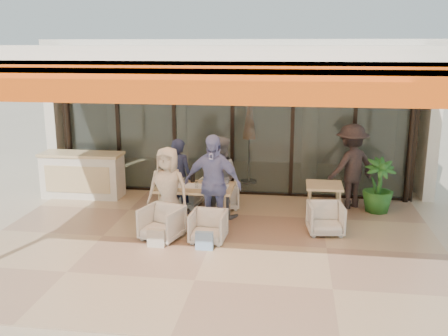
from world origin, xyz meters
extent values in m
plane|color=#C6B293|center=(0.00, 0.00, 0.00)|extent=(70.00, 70.00, 0.00)
cube|color=tan|center=(0.00, 0.00, 0.01)|extent=(8.00, 6.00, 0.01)
cube|color=silver|center=(0.00, 0.00, 3.30)|extent=(8.00, 6.00, 0.20)
cube|color=#D7480B|center=(0.00, -2.94, 3.02)|extent=(8.00, 0.12, 0.45)
cube|color=orange|center=(0.00, -2.25, 3.14)|extent=(8.00, 1.50, 0.06)
cylinder|color=black|center=(-3.88, 2.88, 1.60)|extent=(0.12, 0.12, 3.20)
cylinder|color=black|center=(3.88, 2.88, 1.60)|extent=(0.12, 0.12, 3.20)
cube|color=#9EADA3|center=(0.00, 3.00, 1.60)|extent=(8.00, 0.03, 3.20)
cube|color=black|center=(0.00, 3.00, 0.04)|extent=(8.00, 0.10, 0.08)
cube|color=black|center=(0.00, 3.00, 3.16)|extent=(8.00, 0.10, 0.08)
cube|color=black|center=(-4.00, 3.00, 1.60)|extent=(0.08, 0.10, 3.20)
cube|color=black|center=(-2.70, 3.00, 1.60)|extent=(0.08, 0.10, 3.20)
cube|color=black|center=(-1.35, 3.00, 1.60)|extent=(0.08, 0.10, 3.20)
cube|color=black|center=(0.00, 3.00, 1.60)|extent=(0.08, 0.10, 3.20)
cube|color=black|center=(1.35, 3.00, 1.60)|extent=(0.08, 0.10, 3.20)
cube|color=black|center=(2.70, 3.00, 1.60)|extent=(0.08, 0.10, 3.20)
cube|color=black|center=(4.00, 3.00, 1.60)|extent=(0.08, 0.10, 3.20)
cube|color=silver|center=(0.00, 6.50, 1.70)|extent=(9.00, 0.25, 3.40)
cube|color=silver|center=(-4.40, 4.75, 1.70)|extent=(0.25, 3.50, 3.40)
cube|color=silver|center=(4.40, 4.75, 1.70)|extent=(0.25, 3.50, 3.40)
cube|color=silver|center=(0.00, 4.75, 3.40)|extent=(9.00, 3.50, 0.25)
cube|color=#E0C788|center=(0.00, 4.75, 0.01)|extent=(8.00, 3.50, 0.02)
cylinder|color=silver|center=(-1.60, 4.60, 1.50)|extent=(0.40, 0.40, 3.00)
cylinder|color=silver|center=(1.80, 4.60, 1.50)|extent=(0.40, 0.40, 3.00)
cylinder|color=black|center=(-1.20, 4.20, 3.00)|extent=(0.03, 0.03, 0.70)
cube|color=black|center=(-1.20, 4.20, 2.55)|extent=(0.30, 0.30, 0.40)
sphere|color=#FFBF72|center=(-1.20, 4.20, 2.55)|extent=(0.18, 0.18, 0.18)
cylinder|color=black|center=(2.30, 4.20, 3.00)|extent=(0.03, 0.03, 0.70)
cube|color=black|center=(2.30, 4.20, 2.55)|extent=(0.30, 0.30, 0.40)
sphere|color=#FFBF72|center=(2.30, 4.20, 2.55)|extent=(0.18, 0.18, 0.18)
cylinder|color=black|center=(0.30, 4.00, 0.05)|extent=(0.40, 0.40, 0.05)
cylinder|color=black|center=(0.30, 4.00, 1.05)|extent=(0.04, 0.04, 2.10)
cone|color=orange|center=(0.30, 4.00, 1.70)|extent=(0.32, 0.32, 1.10)
cube|color=silver|center=(-3.35, 2.30, 0.50)|extent=(1.80, 0.60, 1.00)
cube|color=#E0C788|center=(-3.35, 2.30, 1.01)|extent=(1.85, 0.65, 0.06)
cube|color=#E0C788|center=(-3.35, 1.99, 0.50)|extent=(1.50, 0.02, 0.60)
cube|color=#E0C788|center=(-0.48, 0.99, 0.72)|extent=(1.50, 0.90, 0.05)
cube|color=white|center=(-0.48, 0.99, 0.74)|extent=(1.30, 0.35, 0.01)
cylinder|color=#E0C788|center=(-1.10, 0.67, 0.35)|extent=(0.06, 0.06, 0.70)
cylinder|color=#E0C788|center=(0.14, 0.67, 0.35)|extent=(0.06, 0.06, 0.70)
cylinder|color=#E0C788|center=(-1.10, 1.31, 0.35)|extent=(0.06, 0.06, 0.70)
cylinder|color=#E0C788|center=(0.14, 1.31, 0.35)|extent=(0.06, 0.06, 0.70)
cylinder|color=white|center=(-0.93, 0.84, 0.81)|extent=(0.06, 0.06, 0.11)
cylinder|color=white|center=(-0.73, 1.19, 0.81)|extent=(0.06, 0.06, 0.11)
cylinder|color=white|center=(-0.43, 0.89, 0.81)|extent=(0.06, 0.06, 0.11)
cylinder|color=white|center=(-0.18, 1.17, 0.81)|extent=(0.06, 0.06, 0.11)
cylinder|color=white|center=(0.02, 0.79, 0.81)|extent=(0.06, 0.06, 0.11)
cylinder|color=#8D4E14|center=(-1.03, 1.14, 0.83)|extent=(0.07, 0.07, 0.16)
cylinder|color=black|center=(-0.58, 1.27, 0.83)|extent=(0.09, 0.09, 0.17)
cylinder|color=black|center=(-0.58, 1.27, 0.93)|extent=(0.10, 0.10, 0.01)
cylinder|color=white|center=(-0.93, 0.69, 0.76)|extent=(0.22, 0.22, 0.01)
cylinder|color=white|center=(-0.03, 0.69, 0.76)|extent=(0.22, 0.22, 0.01)
cylinder|color=white|center=(-0.93, 1.31, 0.76)|extent=(0.22, 0.22, 0.01)
cylinder|color=white|center=(-0.03, 1.31, 0.76)|extent=(0.22, 0.22, 0.01)
imported|color=white|center=(-0.90, 1.94, 0.35)|extent=(0.76, 0.73, 0.69)
imported|color=white|center=(-0.06, 1.94, 0.31)|extent=(0.72, 0.70, 0.63)
imported|color=white|center=(-0.90, 0.04, 0.34)|extent=(0.82, 0.79, 0.68)
imported|color=white|center=(-0.06, 0.04, 0.31)|extent=(0.64, 0.60, 0.63)
imported|color=#181D36|center=(-0.90, 1.44, 0.80)|extent=(0.67, 0.53, 1.59)
imported|color=slate|center=(-0.06, 1.44, 0.83)|extent=(0.97, 0.86, 1.65)
imported|color=beige|center=(-0.90, 0.54, 0.80)|extent=(0.84, 0.60, 1.59)
imported|color=#757FC4|center=(-0.06, 0.54, 0.93)|extent=(1.15, 0.63, 1.85)
cube|color=silver|center=(-0.90, -0.36, 0.17)|extent=(0.30, 0.10, 0.34)
cube|color=#99BFD8|center=(-0.06, -0.36, 0.17)|extent=(0.30, 0.10, 0.34)
cube|color=#E0C788|center=(2.01, 1.47, 0.72)|extent=(0.70, 0.70, 0.05)
cylinder|color=#E0C788|center=(1.73, 1.19, 0.35)|extent=(0.05, 0.05, 0.70)
cylinder|color=#E0C788|center=(2.29, 1.19, 0.35)|extent=(0.05, 0.05, 0.70)
cylinder|color=#E0C788|center=(1.73, 1.75, 0.35)|extent=(0.05, 0.05, 0.70)
cylinder|color=#E0C788|center=(2.29, 1.75, 0.35)|extent=(0.05, 0.05, 0.70)
imported|color=white|center=(2.01, 0.72, 0.32)|extent=(0.70, 0.66, 0.65)
imported|color=black|center=(2.60, 2.35, 0.91)|extent=(1.35, 1.23, 1.82)
imported|color=#1E5919|center=(3.15, 2.11, 0.57)|extent=(0.79, 0.79, 1.15)
camera|label=1|loc=(1.36, -8.12, 3.41)|focal=40.00mm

